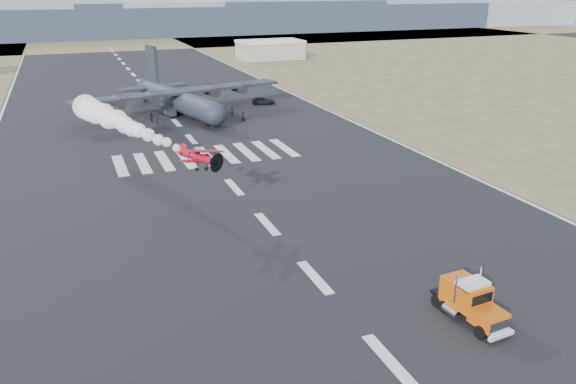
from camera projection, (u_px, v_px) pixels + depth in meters
ground at (390, 361)px, 36.95m from camera, size 500.00×500.00×0.00m
scrub_far at (104, 41)px, 237.22m from camera, size 500.00×80.00×0.00m
runway_markings at (191, 139)px, 89.19m from camera, size 60.00×260.00×0.01m
ridge_seg_d at (97, 21)px, 261.06m from camera, size 150.00×50.00×13.00m
ridge_seg_e at (231, 16)px, 283.15m from camera, size 150.00×50.00×15.00m
ridge_seg_f at (346, 12)px, 305.24m from camera, size 150.00×50.00×17.00m
ridge_seg_g at (445, 13)px, 328.38m from camera, size 150.00×50.00×13.00m
hangar_right at (270, 49)px, 182.38m from camera, size 20.50×12.50×5.90m
semi_truck at (470, 300)px, 41.03m from camera, size 2.82×7.15×3.17m
aerobatic_biplane at (199, 157)px, 56.48m from camera, size 5.43×5.21×2.78m
smoke_trail at (102, 114)px, 74.15m from camera, size 10.69×28.75×3.51m
transport_aircraft at (177, 98)px, 105.43m from camera, size 40.13×32.82×11.67m
support_vehicle at (263, 101)px, 114.81m from camera, size 5.19×3.56×1.32m
crew_a at (157, 121)px, 97.74m from camera, size 0.49×0.60×1.60m
crew_b at (211, 117)px, 99.56m from camera, size 0.60×0.91×1.79m
crew_c at (232, 111)px, 104.64m from camera, size 1.21×0.64×1.80m
crew_d at (192, 115)px, 101.78m from camera, size 0.59×1.00×1.63m
crew_e at (243, 116)px, 100.95m from camera, size 0.66×0.90×1.66m
crew_f at (212, 114)px, 102.34m from camera, size 1.47×1.54×1.74m
crew_g at (226, 111)px, 104.58m from camera, size 0.77×0.82×1.77m
crew_h at (152, 118)px, 99.79m from camera, size 0.80×0.95×1.68m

